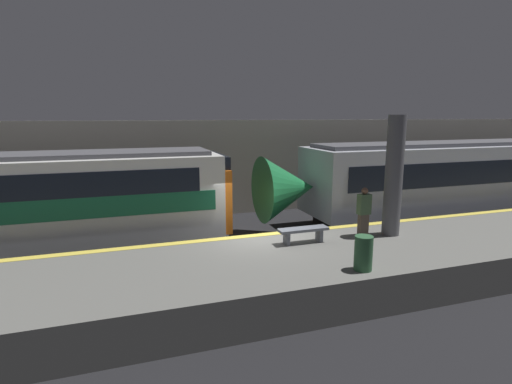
{
  "coord_description": "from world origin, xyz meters",
  "views": [
    {
      "loc": [
        -4.05,
        -11.47,
        4.72
      ],
      "look_at": [
        0.18,
        1.1,
        2.16
      ],
      "focal_mm": 28.0,
      "sensor_mm": 36.0,
      "label": 1
    }
  ],
  "objects_px": {
    "support_pillar_near": "(394,176)",
    "trash_bin": "(363,253)",
    "person_waiting": "(364,211)",
    "train_modern": "(458,179)",
    "platform_bench": "(303,232)"
  },
  "relations": [
    {
      "from": "support_pillar_near",
      "to": "trash_bin",
      "type": "bearing_deg",
      "value": -137.73
    },
    {
      "from": "support_pillar_near",
      "to": "person_waiting",
      "type": "xyz_separation_m",
      "value": [
        -0.96,
        0.07,
        -1.05
      ]
    },
    {
      "from": "train_modern",
      "to": "platform_bench",
      "type": "relative_size",
      "value": 12.34
    },
    {
      "from": "support_pillar_near",
      "to": "train_modern",
      "type": "distance_m",
      "value": 7.98
    },
    {
      "from": "support_pillar_near",
      "to": "platform_bench",
      "type": "xyz_separation_m",
      "value": [
        -2.97,
        0.1,
        -1.51
      ]
    },
    {
      "from": "support_pillar_near",
      "to": "train_modern",
      "type": "relative_size",
      "value": 0.2
    },
    {
      "from": "train_modern",
      "to": "person_waiting",
      "type": "bearing_deg",
      "value": -152.35
    },
    {
      "from": "train_modern",
      "to": "support_pillar_near",
      "type": "bearing_deg",
      "value": -148.69
    },
    {
      "from": "person_waiting",
      "to": "platform_bench",
      "type": "bearing_deg",
      "value": 179.14
    },
    {
      "from": "person_waiting",
      "to": "platform_bench",
      "type": "distance_m",
      "value": 2.06
    },
    {
      "from": "platform_bench",
      "to": "person_waiting",
      "type": "bearing_deg",
      "value": -0.86
    },
    {
      "from": "support_pillar_near",
      "to": "person_waiting",
      "type": "height_order",
      "value": "support_pillar_near"
    },
    {
      "from": "support_pillar_near",
      "to": "platform_bench",
      "type": "bearing_deg",
      "value": 178.14
    },
    {
      "from": "platform_bench",
      "to": "trash_bin",
      "type": "xyz_separation_m",
      "value": [
        0.48,
        -2.36,
        0.09
      ]
    },
    {
      "from": "person_waiting",
      "to": "train_modern",
      "type": "bearing_deg",
      "value": 27.65
    }
  ]
}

